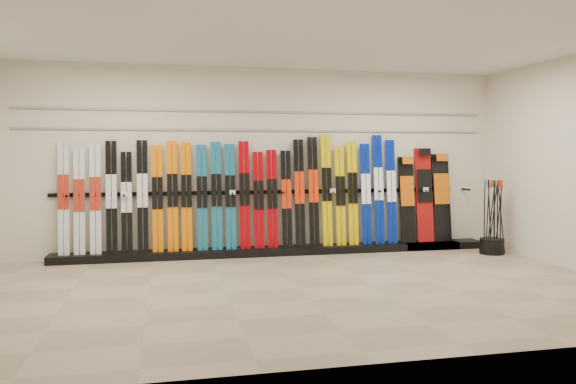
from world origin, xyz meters
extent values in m
plane|color=gray|center=(0.00, 0.00, 0.00)|extent=(8.00, 8.00, 0.00)
plane|color=beige|center=(0.00, 2.50, 1.50)|extent=(8.00, 0.00, 8.00)
plane|color=silver|center=(0.00, 0.00, 3.00)|extent=(8.00, 8.00, 0.00)
cube|color=black|center=(0.22, 2.28, 0.06)|extent=(8.00, 0.40, 0.12)
cube|color=silver|center=(-3.05, 2.33, 0.97)|extent=(0.17, 0.21, 1.71)
cube|color=silver|center=(-2.83, 2.32, 0.92)|extent=(0.17, 0.20, 1.61)
cube|color=silver|center=(-2.60, 2.33, 0.94)|extent=(0.17, 0.21, 1.65)
cube|color=black|center=(-2.37, 2.33, 0.97)|extent=(0.17, 0.21, 1.70)
cube|color=black|center=(-2.15, 2.32, 0.89)|extent=(0.17, 0.19, 1.53)
cube|color=black|center=(-1.91, 2.33, 0.98)|extent=(0.17, 0.21, 1.71)
cube|color=orange|center=(-1.69, 2.32, 0.94)|extent=(0.17, 0.20, 1.64)
cube|color=orange|center=(-1.46, 2.33, 0.97)|extent=(0.17, 0.21, 1.71)
cube|color=orange|center=(-1.25, 2.33, 0.96)|extent=(0.17, 0.21, 1.68)
cube|color=#145E7D|center=(-1.01, 2.32, 0.94)|extent=(0.17, 0.21, 1.65)
cube|color=#145E7D|center=(-0.78, 2.33, 0.97)|extent=(0.17, 0.21, 1.69)
cube|color=#145E7D|center=(-0.57, 2.33, 0.95)|extent=(0.17, 0.21, 1.66)
cube|color=#9D0007|center=(-0.34, 2.33, 0.97)|extent=(0.17, 0.21, 1.70)
cube|color=#9D0007|center=(-0.11, 2.32, 0.89)|extent=(0.17, 0.19, 1.54)
cube|color=#9D0007|center=(0.11, 2.32, 0.90)|extent=(0.17, 0.20, 1.57)
cube|color=black|center=(0.34, 2.32, 0.90)|extent=(0.17, 0.20, 1.56)
cube|color=black|center=(0.56, 2.33, 0.99)|extent=(0.17, 0.22, 1.74)
cube|color=black|center=(0.80, 2.33, 1.01)|extent=(0.17, 0.22, 1.78)
cube|color=#D9BA00|center=(1.02, 2.34, 1.03)|extent=(0.17, 0.23, 1.82)
cube|color=#D9BA00|center=(1.25, 2.32, 0.93)|extent=(0.17, 0.20, 1.62)
cube|color=#D9BA00|center=(1.47, 2.33, 0.97)|extent=(0.17, 0.21, 1.70)
cube|color=#031C93|center=(1.70, 2.33, 0.95)|extent=(0.17, 0.21, 1.67)
cube|color=#031C93|center=(1.93, 2.33, 1.03)|extent=(0.17, 0.23, 1.82)
cube|color=#031C93|center=(2.15, 2.33, 0.99)|extent=(0.17, 0.22, 1.74)
cube|color=black|center=(2.45, 2.35, 0.84)|extent=(0.27, 0.23, 1.45)
cube|color=#990C0C|center=(2.77, 2.36, 0.92)|extent=(0.30, 0.25, 1.60)
cube|color=black|center=(3.09, 2.36, 0.87)|extent=(0.31, 0.23, 1.50)
cylinder|color=black|center=(3.60, 1.60, 0.12)|extent=(0.39, 0.39, 0.25)
cylinder|color=black|center=(3.69, 1.51, 0.61)|extent=(0.10, 0.16, 1.17)
cylinder|color=black|center=(3.71, 1.60, 0.61)|extent=(0.13, 0.04, 1.18)
cylinder|color=black|center=(3.51, 1.68, 0.61)|extent=(0.05, 0.10, 1.18)
cylinder|color=black|center=(3.63, 1.60, 0.61)|extent=(0.04, 0.08, 1.18)
cylinder|color=black|center=(3.67, 1.57, 0.61)|extent=(0.03, 0.05, 1.18)
cylinder|color=black|center=(3.71, 1.53, 0.61)|extent=(0.09, 0.15, 1.17)
cylinder|color=black|center=(3.56, 1.68, 0.61)|extent=(0.12, 0.13, 1.17)
cylinder|color=black|center=(3.63, 1.63, 0.61)|extent=(0.14, 0.05, 1.18)
cylinder|color=black|center=(3.56, 1.58, 0.61)|extent=(0.16, 0.04, 1.17)
cylinder|color=black|center=(3.58, 1.64, 0.61)|extent=(0.07, 0.07, 1.18)
cylinder|color=black|center=(3.61, 1.55, 0.61)|extent=(0.12, 0.14, 1.17)
cube|color=gray|center=(0.00, 2.48, 2.00)|extent=(7.60, 0.02, 0.03)
cube|color=gray|center=(0.00, 2.48, 2.30)|extent=(7.60, 0.02, 0.03)
camera|label=1|loc=(-1.56, -6.51, 1.64)|focal=35.00mm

